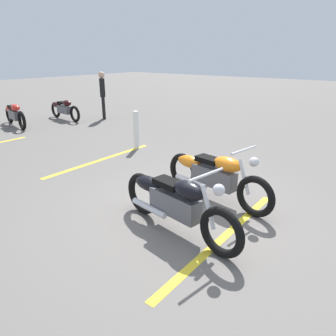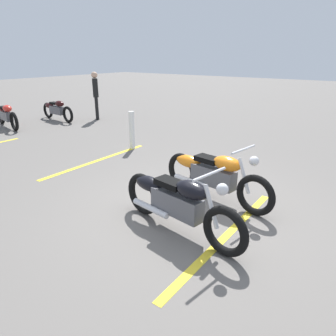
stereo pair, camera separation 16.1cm
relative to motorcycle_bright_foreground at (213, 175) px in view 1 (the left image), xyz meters
name	(u,v)px [view 1 (the left image)]	position (x,y,z in m)	size (l,w,h in m)	color
ground_plane	(189,211)	(0.05, 0.63, -0.46)	(60.00, 60.00, 0.00)	#66605B
motorcycle_bright_foreground	(213,175)	(0.00, 0.00, 0.00)	(2.22, 0.65, 1.04)	black
motorcycle_dark_foreground	(174,201)	(-0.10, 1.24, 0.00)	(2.22, 0.64, 1.04)	black
motorcycle_row_far_left	(64,109)	(8.21, -2.69, -0.05)	(2.02, 0.34, 0.76)	black
motorcycle_row_left	(14,114)	(8.53, -0.89, -0.03)	(2.10, 0.56, 0.80)	black
bystander_near_row	(103,93)	(7.08, -3.71, 0.53)	(0.32, 0.31, 1.78)	black
bollard_post	(136,130)	(3.25, -1.51, 0.04)	(0.14, 0.14, 1.00)	white
parking_stripe_near	(224,237)	(-0.76, 0.96, -0.46)	(3.20, 0.12, 0.01)	yellow
parking_stripe_mid	(102,160)	(3.22, -0.25, -0.46)	(3.20, 0.12, 0.01)	yellow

